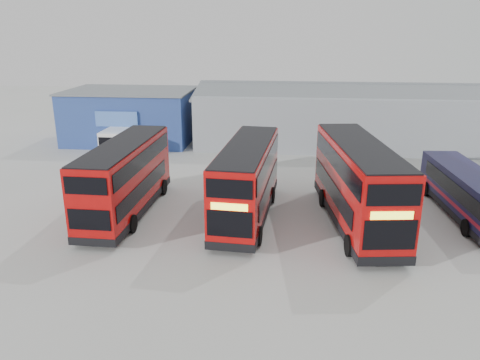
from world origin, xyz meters
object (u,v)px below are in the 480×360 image
double_decker_left (126,179)px  panel_van (121,138)px  double_decker_centre (247,182)px  single_decker_blue (468,195)px  office_block (131,115)px  double_decker_right (358,185)px  maintenance_shed (352,116)px

double_decker_left → panel_van: bearing=-68.0°
double_decker_centre → single_decker_blue: double_decker_centre is taller
office_block → double_decker_left: office_block is taller
double_decker_left → single_decker_blue: size_ratio=1.02×
double_decker_centre → panel_van: double_decker_centre is taller
office_block → double_decker_centre: office_block is taller
office_block → double_decker_right: (19.64, -19.19, -0.16)m
single_decker_blue → double_decker_left: bearing=1.1°
maintenance_shed → panel_van: size_ratio=5.69×
double_decker_left → double_decker_right: (13.81, -0.30, 0.19)m
double_decker_left → double_decker_right: bearing=-179.9°
double_decker_right → panel_van: double_decker_right is taller
maintenance_shed → double_decker_centre: maintenance_shed is taller
double_decker_centre → maintenance_shed: bearing=71.5°
panel_van → double_decker_right: bearing=-35.6°
maintenance_shed → double_decker_left: maintenance_shed is taller
double_decker_left → double_decker_centre: double_decker_centre is taller
maintenance_shed → double_decker_centre: bearing=-112.9°
panel_van → double_decker_centre: bearing=-46.2°
double_decker_left → double_decker_right: size_ratio=0.91×
double_decker_right → panel_van: size_ratio=2.19×
double_decker_right → panel_van: bearing=135.5°
double_decker_left → double_decker_centre: bearing=-177.4°
maintenance_shed → double_decker_right: size_ratio=2.60×
double_decker_left → maintenance_shed: bearing=-126.4°
double_decker_centre → double_decker_right: (6.41, -0.46, 0.16)m
single_decker_blue → double_decker_right: bearing=12.1°
maintenance_shed → double_decker_right: maintenance_shed is taller
double_decker_centre → panel_van: (-12.83, 14.23, -0.97)m
office_block → panel_van: (0.40, -4.50, -1.29)m
panel_van → double_decker_left: bearing=-67.6°
double_decker_left → double_decker_centre: (7.40, 0.16, 0.03)m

